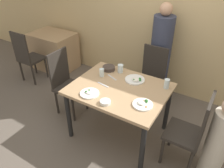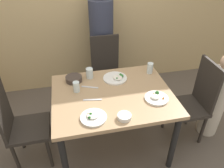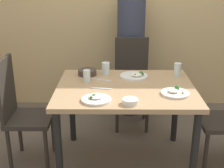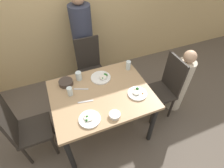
{
  "view_description": "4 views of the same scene",
  "coord_description": "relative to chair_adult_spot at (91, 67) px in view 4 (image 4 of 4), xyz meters",
  "views": [
    {
      "loc": [
        1.1,
        -1.99,
        2.29
      ],
      "look_at": [
        -0.1,
        -0.02,
        0.8
      ],
      "focal_mm": 35.0,
      "sensor_mm": 36.0,
      "label": 1
    },
    {
      "loc": [
        -0.38,
        -1.69,
        2.09
      ],
      "look_at": [
        0.02,
        0.09,
        0.82
      ],
      "focal_mm": 35.0,
      "sensor_mm": 36.0,
      "label": 2
    },
    {
      "loc": [
        -0.1,
        -2.52,
        1.73
      ],
      "look_at": [
        -0.12,
        -0.07,
        0.82
      ],
      "focal_mm": 50.0,
      "sensor_mm": 36.0,
      "label": 3
    },
    {
      "loc": [
        -0.41,
        -1.37,
        2.32
      ],
      "look_at": [
        0.14,
        0.0,
        0.87
      ],
      "focal_mm": 28.0,
      "sensor_mm": 36.0,
      "label": 4
    }
  ],
  "objects": [
    {
      "name": "chair_adult_spot",
      "position": [
        0.0,
        0.0,
        0.0
      ],
      "size": [
        0.4,
        0.4,
        1.01
      ],
      "color": "#2D2823",
      "rests_on": "ground_plane"
    },
    {
      "name": "fork_steel",
      "position": [
        -0.31,
        -0.87,
        0.24
      ],
      "size": [
        0.18,
        0.05,
        0.01
      ],
      "color": "silver",
      "rests_on": "dining_table"
    },
    {
      "name": "ground_plane",
      "position": [
        -0.1,
        -0.82,
        -0.53
      ],
      "size": [
        10.0,
        10.0,
        0.0
      ],
      "primitive_type": "plane",
      "color": "#60564C"
    },
    {
      "name": "chair_child_spot",
      "position": [
        0.84,
        -0.84,
        0.0
      ],
      "size": [
        0.4,
        0.4,
        1.01
      ],
      "rotation": [
        0.0,
        0.0,
        -1.57
      ],
      "color": "#2D2823",
      "rests_on": "ground_plane"
    },
    {
      "name": "glass_water_center",
      "position": [
        0.4,
        -0.52,
        0.3
      ],
      "size": [
        0.07,
        0.07,
        0.12
      ],
      "color": "silver",
      "rests_on": "dining_table"
    },
    {
      "name": "glass_water_tall",
      "position": [
        -0.44,
        -0.7,
        0.29
      ],
      "size": [
        0.06,
        0.06,
        0.11
      ],
      "color": "silver",
      "rests_on": "dining_table"
    },
    {
      "name": "bowl_curry",
      "position": [
        -0.46,
        -0.5,
        0.27
      ],
      "size": [
        0.18,
        0.18,
        0.05
      ],
      "color": "#3D332D",
      "rests_on": "dining_table"
    },
    {
      "name": "plate_noodles",
      "position": [
        0.3,
        -0.99,
        0.25
      ],
      "size": [
        0.23,
        0.23,
        0.06
      ],
      "color": "white",
      "rests_on": "dining_table"
    },
    {
      "name": "wall_back",
      "position": [
        -0.1,
        0.61,
        0.82
      ],
      "size": [
        10.0,
        0.06,
        2.7
      ],
      "color": "tan",
      "rests_on": "ground_plane"
    },
    {
      "name": "bowl_rice_small",
      "position": [
        -0.08,
        -1.18,
        0.26
      ],
      "size": [
        0.12,
        0.12,
        0.04
      ],
      "color": "white",
      "rests_on": "dining_table"
    },
    {
      "name": "plate_rice_adult",
      "position": [
        -0.01,
        -0.57,
        0.25
      ],
      "size": [
        0.26,
        0.26,
        0.05
      ],
      "color": "white",
      "rests_on": "dining_table"
    },
    {
      "name": "dining_table",
      "position": [
        -0.1,
        -0.82,
        0.14
      ],
      "size": [
        1.19,
        0.94,
        0.77
      ],
      "color": "tan",
      "rests_on": "ground_plane"
    },
    {
      "name": "glass_water_short",
      "position": [
        -0.28,
        -0.47,
        0.3
      ],
      "size": [
        0.08,
        0.08,
        0.12
      ],
      "color": "silver",
      "rests_on": "dining_table"
    },
    {
      "name": "spoon_steel",
      "position": [
        -0.3,
        -0.66,
        0.24
      ],
      "size": [
        0.17,
        0.09,
        0.01
      ],
      "color": "silver",
      "rests_on": "dining_table"
    },
    {
      "name": "plate_rice_child",
      "position": [
        -0.34,
        -1.12,
        0.25
      ],
      "size": [
        0.23,
        0.23,
        0.05
      ],
      "color": "white",
      "rests_on": "dining_table"
    },
    {
      "name": "person_child",
      "position": [
        1.13,
        -0.84,
        -0.03
      ],
      "size": [
        0.24,
        0.24,
        1.07
      ],
      "color": "beige",
      "rests_on": "ground_plane"
    },
    {
      "name": "chair_empty_left",
      "position": [
        -1.04,
        -0.79,
        0.0
      ],
      "size": [
        0.4,
        0.4,
        1.01
      ],
      "rotation": [
        0.0,
        0.0,
        1.57
      ],
      "color": "#2D2823",
      "rests_on": "ground_plane"
    },
    {
      "name": "person_adult",
      "position": [
        0.0,
        0.33,
        0.21
      ],
      "size": [
        0.33,
        0.33,
        1.59
      ],
      "color": "#33384C",
      "rests_on": "ground_plane"
    }
  ]
}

